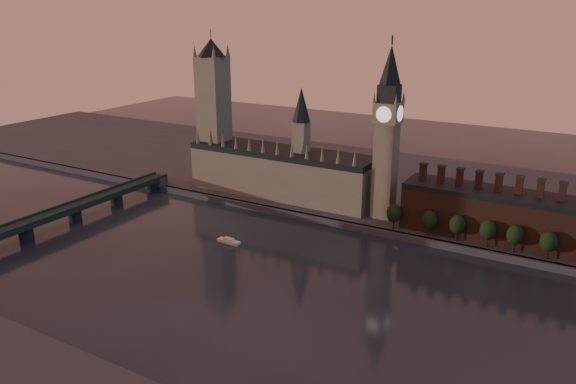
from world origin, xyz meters
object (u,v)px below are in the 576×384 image
westminster_bridge (47,220)px  victoria_tower (214,108)px  big_ben (387,132)px  river_boat (229,241)px

westminster_bridge → victoria_tower: bearing=73.4°
big_ben → river_boat: 111.34m
westminster_bridge → river_boat: bearing=21.4°
victoria_tower → big_ben: victoria_tower is taller
victoria_tower → westminster_bridge: size_ratio=0.54×
big_ben → river_boat: (-63.15, -72.79, -55.76)m
victoria_tower → big_ben: size_ratio=1.01×
victoria_tower → river_boat: 117.84m
victoria_tower → westminster_bridge: (-35.00, -117.70, -51.65)m
victoria_tower → river_boat: (66.85, -77.79, -58.02)m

